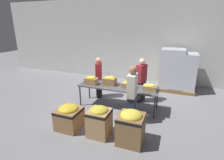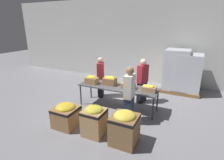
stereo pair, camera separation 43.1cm
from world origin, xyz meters
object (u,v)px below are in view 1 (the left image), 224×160
at_px(donation_bin_0, 69,116).
at_px(pallet_stack_0, 170,78).
at_px(banana_box_0, 91,80).
at_px(sorting_table, 118,88).
at_px(volunteer_0, 99,78).
at_px(donation_bin_2, 131,126).
at_px(pallet_stack_2, 183,73).
at_px(volunteer_1, 132,95).
at_px(volunteer_2, 141,81).
at_px(banana_box_1, 110,80).
at_px(banana_box_2, 129,84).
at_px(banana_box_3, 150,87).
at_px(pallet_stack_1, 172,70).
at_px(donation_bin_1, 99,120).

height_order(donation_bin_0, pallet_stack_0, pallet_stack_0).
distance_m(banana_box_0, donation_bin_0, 1.69).
xyz_separation_m(banana_box_0, pallet_stack_0, (2.51, 2.70, -0.41)).
xyz_separation_m(sorting_table, volunteer_0, (-1.00, 0.62, 0.07)).
distance_m(donation_bin_2, pallet_stack_2, 4.37).
xyz_separation_m(donation_bin_2, pallet_stack_0, (0.65, 4.30, 0.05)).
bearing_deg(volunteer_1, volunteer_2, -0.53).
distance_m(sorting_table, donation_bin_0, 1.92).
distance_m(banana_box_1, volunteer_1, 1.27).
bearing_deg(pallet_stack_2, banana_box_2, -123.73).
bearing_deg(donation_bin_2, banana_box_3, 84.82).
bearing_deg(banana_box_3, volunteer_1, -117.93).
bearing_deg(pallet_stack_1, pallet_stack_2, 1.58).
distance_m(volunteer_1, donation_bin_1, 1.20).
xyz_separation_m(donation_bin_1, pallet_stack_0, (1.48, 4.30, 0.07)).
xyz_separation_m(donation_bin_2, pallet_stack_2, (1.15, 4.21, 0.36)).
height_order(banana_box_1, banana_box_3, banana_box_1).
bearing_deg(volunteer_2, sorting_table, -20.41).
relative_size(banana_box_2, pallet_stack_1, 0.25).
distance_m(pallet_stack_0, pallet_stack_1, 0.40).
height_order(sorting_table, pallet_stack_0, pallet_stack_0).
relative_size(volunteer_0, pallet_stack_2, 0.97).
xyz_separation_m(volunteer_2, donation_bin_2, (0.28, -2.47, -0.36)).
height_order(donation_bin_2, pallet_stack_0, pallet_stack_0).
height_order(banana_box_3, donation_bin_0, banana_box_3).
height_order(volunteer_1, pallet_stack_1, pallet_stack_1).
distance_m(banana_box_0, banana_box_2, 1.33).
xyz_separation_m(banana_box_0, pallet_stack_2, (3.01, 2.61, -0.10)).
bearing_deg(donation_bin_1, pallet_stack_0, 71.04).
height_order(banana_box_0, pallet_stack_0, banana_box_0).
xyz_separation_m(banana_box_0, pallet_stack_1, (2.55, 2.60, -0.03)).
bearing_deg(donation_bin_1, volunteer_0, 114.88).
bearing_deg(volunteer_2, volunteer_1, 19.85).
bearing_deg(pallet_stack_2, banana_box_1, -134.00).
distance_m(banana_box_2, volunteer_2, 0.83).
relative_size(donation_bin_0, donation_bin_1, 0.86).
bearing_deg(banana_box_1, sorting_table, -9.43).
distance_m(banana_box_3, pallet_stack_0, 2.68).
height_order(volunteer_2, donation_bin_0, volunteer_2).
bearing_deg(pallet_stack_2, volunteer_1, -113.08).
relative_size(banana_box_1, volunteer_2, 0.26).
relative_size(banana_box_3, donation_bin_1, 0.53).
height_order(volunteer_1, donation_bin_2, volunteer_1).
distance_m(banana_box_2, donation_bin_1, 1.77).
bearing_deg(pallet_stack_2, sorting_table, -129.24).
distance_m(banana_box_1, pallet_stack_2, 3.42).
bearing_deg(donation_bin_2, banana_box_0, 139.40).
bearing_deg(banana_box_0, pallet_stack_0, 47.16).
distance_m(donation_bin_1, donation_bin_2, 0.83).
xyz_separation_m(banana_box_3, donation_bin_1, (-0.98, -1.69, -0.45)).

